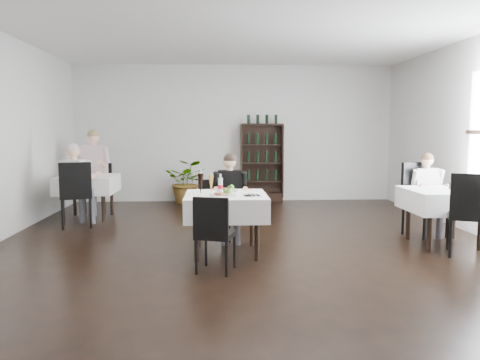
% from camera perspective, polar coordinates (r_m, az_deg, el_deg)
% --- Properties ---
extents(room_shell, '(9.00, 9.00, 9.00)m').
position_cam_1_polar(room_shell, '(5.91, 1.16, 5.32)').
color(room_shell, black).
rests_on(room_shell, ground).
extents(wine_shelf, '(0.90, 0.28, 1.75)m').
position_cam_1_polar(wine_shelf, '(10.29, 2.68, 2.02)').
color(wine_shelf, black).
rests_on(wine_shelf, ground).
extents(main_table, '(1.03, 1.03, 0.77)m').
position_cam_1_polar(main_table, '(5.97, -1.73, -3.15)').
color(main_table, black).
rests_on(main_table, ground).
extents(left_table, '(0.98, 0.98, 0.77)m').
position_cam_1_polar(left_table, '(8.75, -18.08, -0.50)').
color(left_table, black).
rests_on(left_table, ground).
extents(right_table, '(0.98, 0.98, 0.77)m').
position_cam_1_polar(right_table, '(7.01, 23.54, -2.28)').
color(right_table, black).
rests_on(right_table, ground).
extents(potted_tree, '(0.97, 0.88, 0.95)m').
position_cam_1_polar(potted_tree, '(10.17, -6.48, -0.16)').
color(potted_tree, '#2A5E20').
rests_on(potted_tree, ground).
extents(main_chair_far, '(0.48, 0.48, 0.87)m').
position_cam_1_polar(main_chair_far, '(6.76, -3.26, -3.15)').
color(main_chair_far, black).
rests_on(main_chair_far, ground).
extents(main_chair_near, '(0.49, 0.50, 0.87)m').
position_cam_1_polar(main_chair_near, '(5.18, -3.22, -6.02)').
color(main_chair_near, black).
rests_on(main_chair_near, ground).
extents(left_chair_far, '(0.47, 0.48, 0.94)m').
position_cam_1_polar(left_chair_far, '(9.49, -16.77, -0.48)').
color(left_chair_far, black).
rests_on(left_chair_far, ground).
extents(left_chair_near, '(0.61, 0.61, 1.07)m').
position_cam_1_polar(left_chair_near, '(7.98, -19.38, -1.20)').
color(left_chair_near, black).
rests_on(left_chair_near, ground).
extents(right_chair_far, '(0.64, 0.64, 1.10)m').
position_cam_1_polar(right_chair_far, '(7.54, 21.22, -1.58)').
color(right_chair_far, black).
rests_on(right_chair_far, ground).
extents(right_chair_near, '(0.64, 0.64, 1.06)m').
position_cam_1_polar(right_chair_near, '(6.45, 26.21, -3.23)').
color(right_chair_near, black).
rests_on(right_chair_near, ground).
extents(diner_main, '(0.47, 0.46, 1.25)m').
position_cam_1_polar(diner_main, '(6.62, -1.22, -1.31)').
color(diner_main, '#45464D').
rests_on(diner_main, ground).
extents(diner_left_far, '(0.63, 0.65, 1.59)m').
position_cam_1_polar(diner_left_far, '(9.29, -17.50, 1.78)').
color(diner_left_far, '#45464D').
rests_on(diner_left_far, ground).
extents(diner_left_near, '(0.58, 0.62, 1.37)m').
position_cam_1_polar(diner_left_near, '(8.09, -19.29, 0.20)').
color(diner_left_near, '#45464D').
rests_on(diner_left_near, ground).
extents(diner_right_far, '(0.47, 0.46, 1.24)m').
position_cam_1_polar(diner_right_far, '(7.57, 21.92, -0.85)').
color(diner_right_far, '#45464D').
rests_on(diner_right_far, ground).
extents(plate_far, '(0.30, 0.30, 0.08)m').
position_cam_1_polar(plate_far, '(6.24, -1.52, -1.19)').
color(plate_far, white).
rests_on(plate_far, main_table).
extents(plate_near, '(0.34, 0.34, 0.09)m').
position_cam_1_polar(plate_near, '(5.75, -2.04, -1.80)').
color(plate_near, white).
rests_on(plate_near, main_table).
extents(pilsner_dark, '(0.08, 0.08, 0.34)m').
position_cam_1_polar(pilsner_dark, '(5.92, -4.82, -0.44)').
color(pilsner_dark, black).
rests_on(pilsner_dark, main_table).
extents(pilsner_lager, '(0.07, 0.07, 0.29)m').
position_cam_1_polar(pilsner_lager, '(6.02, -3.53, -0.50)').
color(pilsner_lager, gold).
rests_on(pilsner_lager, main_table).
extents(coke_bottle, '(0.06, 0.06, 0.25)m').
position_cam_1_polar(coke_bottle, '(6.00, -2.40, -0.69)').
color(coke_bottle, silver).
rests_on(coke_bottle, main_table).
extents(napkin_cutlery, '(0.21, 0.21, 0.02)m').
position_cam_1_polar(napkin_cutlery, '(5.81, 1.46, -1.86)').
color(napkin_cutlery, black).
rests_on(napkin_cutlery, main_table).
extents(pepper_mill, '(0.06, 0.06, 0.10)m').
position_cam_1_polar(pepper_mill, '(7.09, 24.26, -0.58)').
color(pepper_mill, black).
rests_on(pepper_mill, right_table).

